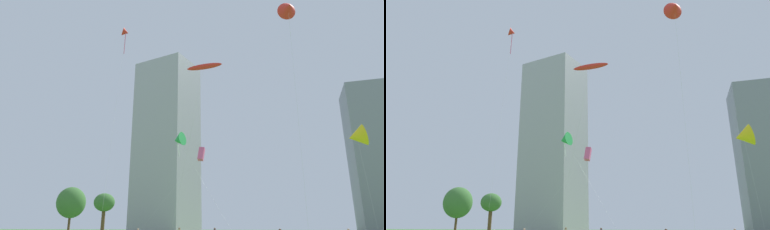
% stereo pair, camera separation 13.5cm
% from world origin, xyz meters
% --- Properties ---
extents(kite_flying_0, '(9.13, 8.31, 13.35)m').
position_xyz_m(kite_flying_0, '(-4.46, 17.10, 12.39)').
color(kite_flying_0, silver).
rests_on(kite_flying_0, ground).
extents(kite_flying_1, '(7.93, 5.04, 21.67)m').
position_xyz_m(kite_flying_1, '(-0.65, 15.18, 21.29)').
color(kite_flying_1, silver).
rests_on(kite_flying_1, ground).
extents(kite_flying_2, '(11.14, 1.40, 13.90)m').
position_xyz_m(kite_flying_2, '(-3.90, 28.35, 12.73)').
color(kite_flying_2, silver).
rests_on(kite_flying_2, ground).
extents(kite_flying_3, '(2.55, 5.69, 14.42)m').
position_xyz_m(kite_flying_3, '(17.72, 22.65, 12.89)').
color(kite_flying_3, silver).
rests_on(kite_flying_3, ground).
extents(kite_flying_4, '(2.74, 8.02, 31.79)m').
position_xyz_m(kite_flying_4, '(-14.17, 19.91, 30.97)').
color(kite_flying_4, silver).
rests_on(kite_flying_4, ground).
extents(kite_flying_6, '(2.47, 7.57, 27.04)m').
position_xyz_m(kite_flying_6, '(9.97, 11.68, 25.90)').
color(kite_flying_6, silver).
rests_on(kite_flying_6, ground).
extents(park_tree_0, '(3.70, 3.70, 7.55)m').
position_xyz_m(park_tree_0, '(-22.96, 34.15, 5.80)').
color(park_tree_0, brown).
rests_on(park_tree_0, ground).
extents(park_tree_1, '(4.11, 4.11, 7.38)m').
position_xyz_m(park_tree_1, '(-21.85, 21.88, 5.17)').
color(park_tree_1, brown).
rests_on(park_tree_1, ground).
extents(distant_highrise_0, '(25.33, 22.36, 56.91)m').
position_xyz_m(distant_highrise_0, '(50.06, 123.81, 28.45)').
color(distant_highrise_0, gray).
rests_on(distant_highrise_0, ground).
extents(distant_highrise_1, '(22.90, 20.98, 59.95)m').
position_xyz_m(distant_highrise_1, '(-29.40, 90.15, 29.97)').
color(distant_highrise_1, '#A8A8AD').
rests_on(distant_highrise_1, ground).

